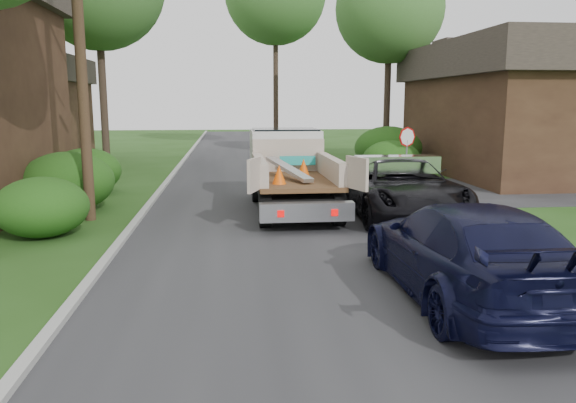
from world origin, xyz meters
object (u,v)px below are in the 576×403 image
(utility_pole, at_px, (80,36))
(house_right, at_px, (535,107))
(house_left_far, at_px, (14,108))
(black_pickup, at_px, (401,188))
(stop_sign, at_px, (407,146))
(flatbed_truck, at_px, (289,165))
(tree_right_far, at_px, (390,9))
(navy_suv, at_px, (466,251))

(utility_pole, height_order, house_right, utility_pole)
(house_left_far, xyz_separation_m, black_pickup, (17.10, -17.50, -2.17))
(utility_pole, relative_size, house_left_far, 1.32)
(stop_sign, relative_size, flatbed_truck, 0.38)
(house_left_far, bearing_deg, stop_sign, -34.81)
(house_right, distance_m, black_pickup, 13.56)
(tree_right_far, relative_size, black_pickup, 1.82)
(tree_right_far, xyz_separation_m, flatbed_truck, (-7.00, -13.34, -7.13))
(utility_pole, xyz_separation_m, flatbed_truck, (5.98, 1.68, -3.82))
(utility_pole, bearing_deg, flatbed_truck, 15.72)
(flatbed_truck, bearing_deg, navy_suv, -77.47)
(tree_right_far, bearing_deg, utility_pole, -130.84)
(tree_right_far, bearing_deg, house_right, -47.49)
(tree_right_far, height_order, black_pickup, tree_right_far)
(stop_sign, distance_m, house_right, 9.37)
(stop_sign, xyz_separation_m, black_pickup, (-1.60, -4.50, -0.90))
(tree_right_far, bearing_deg, navy_suv, -102.29)
(black_pickup, bearing_deg, house_left_far, 135.76)
(house_right, height_order, flatbed_truck, house_right)
(house_right, height_order, tree_right_far, tree_right_far)
(stop_sign, height_order, flatbed_truck, flatbed_truck)
(house_left_far, relative_size, house_right, 0.58)
(stop_sign, relative_size, utility_pole, 0.25)
(house_left_far, bearing_deg, flatbed_truck, -47.62)
(house_left_far, bearing_deg, navy_suv, -56.69)
(utility_pole, xyz_separation_m, house_right, (18.48, 9.02, -2.01))
(stop_sign, bearing_deg, tree_right_far, 78.19)
(utility_pole, relative_size, flatbed_truck, 1.52)
(utility_pole, distance_m, flatbed_truck, 7.29)
(utility_pole, relative_size, navy_suv, 1.71)
(stop_sign, relative_size, house_left_far, 0.33)
(house_left_far, distance_m, black_pickup, 24.56)
(house_left_far, relative_size, flatbed_truck, 1.15)
(house_left_far, height_order, flatbed_truck, house_left_far)
(black_pickup, height_order, navy_suv, black_pickup)
(flatbed_truck, height_order, black_pickup, flatbed_truck)
(black_pickup, bearing_deg, flatbed_truck, 146.56)
(utility_pole, xyz_separation_m, navy_suv, (8.08, -7.48, -4.32))
(utility_pole, distance_m, navy_suv, 11.83)
(flatbed_truck, bearing_deg, house_right, 30.00)
(black_pickup, bearing_deg, tree_right_far, 77.30)
(stop_sign, height_order, house_left_far, house_left_far)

